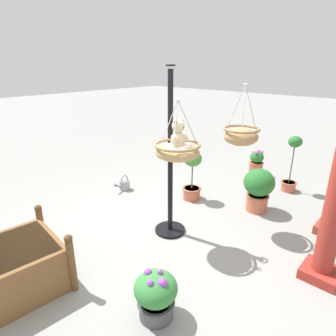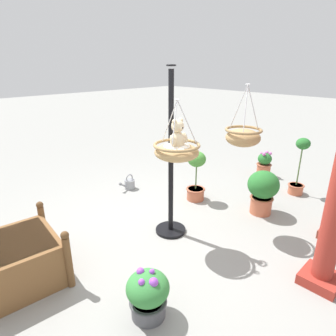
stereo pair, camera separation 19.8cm
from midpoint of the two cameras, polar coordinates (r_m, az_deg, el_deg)
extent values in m
plane|color=gray|center=(4.29, 0.38, -12.80)|extent=(40.00, 40.00, 0.00)
cylinder|color=black|center=(3.85, 2.06, 1.97)|extent=(0.07, 0.07, 2.27)
cylinder|color=black|center=(4.33, 1.87, -12.19)|extent=(0.44, 0.44, 0.04)
torus|color=black|center=(3.66, 2.30, 19.74)|extent=(0.12, 0.12, 0.02)
ellipsoid|color=tan|center=(3.53, 3.35, 3.13)|extent=(0.55, 0.55, 0.20)
torus|color=#97794E|center=(3.51, 3.38, 4.56)|extent=(0.58, 0.58, 0.04)
ellipsoid|color=silver|center=(3.52, 3.35, 3.44)|extent=(0.49, 0.49, 0.16)
cylinder|color=#B7B7BC|center=(3.32, 3.00, 8.49)|extent=(0.23, 0.14, 0.55)
cylinder|color=#B7B7BC|center=(3.48, 5.48, 8.98)|extent=(0.23, 0.14, 0.55)
cylinder|color=#B7B7BC|center=(3.53, 1.93, 9.20)|extent=(0.01, 0.26, 0.55)
torus|color=#B7B7BC|center=(3.40, 3.57, 13.38)|extent=(0.06, 0.06, 0.01)
ellipsoid|color=beige|center=(3.48, 3.52, 5.37)|extent=(0.20, 0.17, 0.23)
sphere|color=beige|center=(3.44, 3.58, 8.31)|extent=(0.17, 0.17, 0.15)
ellipsoid|color=beige|center=(3.41, 4.30, 7.97)|extent=(0.07, 0.06, 0.05)
sphere|color=black|center=(3.39, 4.59, 7.95)|extent=(0.02, 0.02, 0.02)
sphere|color=beige|center=(3.47, 4.21, 9.43)|extent=(0.06, 0.06, 0.06)
sphere|color=beige|center=(3.39, 2.99, 9.20)|extent=(0.06, 0.06, 0.06)
ellipsoid|color=beige|center=(3.54, 4.97, 6.05)|extent=(0.06, 0.11, 0.15)
ellipsoid|color=beige|center=(3.39, 2.65, 5.46)|extent=(0.06, 0.11, 0.15)
ellipsoid|color=beige|center=(3.49, 5.12, 3.91)|extent=(0.07, 0.14, 0.07)
ellipsoid|color=beige|center=(3.41, 3.92, 3.55)|extent=(0.07, 0.14, 0.07)
ellipsoid|color=#A37F51|center=(4.01, 16.04, 5.79)|extent=(0.46, 0.46, 0.23)
torus|color=olive|center=(3.99, 16.19, 7.27)|extent=(0.49, 0.49, 0.04)
ellipsoid|color=silver|center=(4.01, 16.07, 6.07)|extent=(0.41, 0.41, 0.19)
cylinder|color=#B7B7BC|center=(3.83, 16.61, 11.17)|extent=(0.20, 0.12, 0.59)
cylinder|color=#B7B7BC|center=(3.99, 17.95, 11.37)|extent=(0.20, 0.12, 0.59)
cylinder|color=#B7B7BC|center=(3.99, 15.26, 11.63)|extent=(0.01, 0.22, 0.59)
torus|color=#B7B7BC|center=(3.91, 17.05, 15.61)|extent=(0.06, 0.06, 0.01)
cube|color=#9E2D23|center=(3.89, 29.39, -18.65)|extent=(0.40, 0.40, 0.12)
cube|color=brown|center=(3.70, -26.38, -16.37)|extent=(0.93, 0.95, 0.52)
cube|color=#382819|center=(3.58, -26.96, -13.37)|extent=(0.82, 0.83, 0.06)
cylinder|color=brown|center=(3.40, -17.51, -17.47)|extent=(0.08, 0.08, 0.62)
cylinder|color=brown|center=(4.11, -22.19, -11.06)|extent=(0.08, 0.08, 0.62)
sphere|color=brown|center=(3.21, -18.16, -12.61)|extent=(0.09, 0.09, 0.09)
sphere|color=brown|center=(3.95, -22.84, -6.79)|extent=(0.09, 0.09, 0.09)
cylinder|color=#4C4C51|center=(3.12, -1.90, -26.04)|extent=(0.33, 0.33, 0.18)
torus|color=#444449|center=(3.06, -1.92, -25.02)|extent=(0.37, 0.37, 0.03)
cylinder|color=#382819|center=(3.06, -1.92, -25.08)|extent=(0.29, 0.29, 0.03)
ellipsoid|color=#38843D|center=(2.94, -1.96, -22.73)|extent=(0.42, 0.42, 0.31)
sphere|color=purple|center=(2.79, -3.13, -21.73)|extent=(0.06, 0.06, 0.06)
sphere|color=purple|center=(2.80, -0.71, -21.81)|extent=(0.09, 0.09, 0.09)
sphere|color=purple|center=(2.86, -1.09, -19.90)|extent=(0.05, 0.05, 0.05)
sphere|color=purple|center=(2.89, -3.42, -19.88)|extent=(0.08, 0.08, 0.08)
cylinder|color=#BC6042|center=(6.62, 19.25, -0.38)|extent=(0.29, 0.29, 0.27)
torus|color=#A9573B|center=(6.58, 19.37, 0.65)|extent=(0.32, 0.32, 0.03)
cylinder|color=#382819|center=(6.59, 19.37, 0.61)|extent=(0.25, 0.25, 0.03)
ellipsoid|color=#28702D|center=(6.54, 19.51, 1.74)|extent=(0.29, 0.29, 0.24)
sphere|color=#D166B7|center=(6.43, 19.38, 2.61)|extent=(0.07, 0.07, 0.07)
sphere|color=#D166B7|center=(6.48, 20.48, 2.71)|extent=(0.07, 0.07, 0.07)
sphere|color=#D166B7|center=(6.59, 19.86, 2.87)|extent=(0.08, 0.08, 0.08)
sphere|color=#D166B7|center=(6.55, 18.89, 2.75)|extent=(0.05, 0.05, 0.05)
cylinder|color=#BC6042|center=(5.02, 19.05, -6.97)|extent=(0.34, 0.34, 0.28)
torus|color=#A9573B|center=(4.96, 19.22, -5.61)|extent=(0.38, 0.38, 0.03)
cylinder|color=#382819|center=(4.96, 19.22, -5.67)|extent=(0.30, 0.30, 0.03)
ellipsoid|color=#28702D|center=(4.87, 19.54, -3.13)|extent=(0.50, 0.50, 0.45)
cylinder|color=#BC6042|center=(5.24, 6.56, -5.15)|extent=(0.31, 0.31, 0.21)
torus|color=#A9573B|center=(5.20, 6.60, -4.19)|extent=(0.34, 0.34, 0.03)
cylinder|color=#382819|center=(5.20, 6.60, -4.24)|extent=(0.27, 0.27, 0.03)
cylinder|color=#4C6B38|center=(5.11, 6.70, -1.89)|extent=(0.02, 0.02, 0.43)
ellipsoid|color=#478E38|center=(4.99, 6.86, 1.76)|extent=(0.32, 0.32, 0.27)
cylinder|color=#BC6042|center=(5.99, 24.89, -3.84)|extent=(0.26, 0.26, 0.18)
torus|color=#A9573B|center=(5.96, 25.00, -3.13)|extent=(0.30, 0.30, 0.03)
cylinder|color=#382819|center=(5.96, 24.99, -3.18)|extent=(0.23, 0.23, 0.03)
cylinder|color=#4C6B38|center=(5.84, 25.52, 0.12)|extent=(0.02, 0.02, 0.70)
ellipsoid|color=#28702D|center=(5.71, 26.19, 4.35)|extent=(0.25, 0.25, 0.21)
cylinder|color=gray|center=(5.68, -6.63, -3.24)|extent=(0.20, 0.20, 0.18)
cylinder|color=gray|center=(5.60, -7.81, -3.48)|extent=(0.17, 0.04, 0.14)
sphere|color=slate|center=(5.53, -8.45, -3.18)|extent=(0.06, 0.06, 0.06)
torus|color=gray|center=(5.63, -6.68, -2.03)|extent=(0.16, 0.02, 0.16)
camera|label=1|loc=(0.10, -88.48, 0.56)|focal=30.68mm
camera|label=2|loc=(0.10, 91.52, -0.56)|focal=30.68mm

